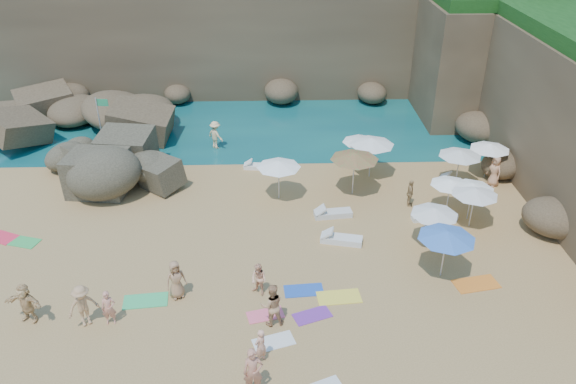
{
  "coord_description": "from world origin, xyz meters",
  "views": [
    {
      "loc": [
        1.29,
        -20.71,
        15.51
      ],
      "look_at": [
        2.0,
        3.0,
        2.0
      ],
      "focal_mm": 35.0,
      "sensor_mm": 36.0,
      "label": 1
    }
  ],
  "objects_px": {
    "person_stand_4": "(495,171)",
    "rock_outcrop": "(116,177)",
    "person_stand_5": "(143,163)",
    "parasol_1": "(451,182)",
    "parasol_2": "(473,186)",
    "flag_pole": "(101,119)",
    "person_stand_1": "(272,305)",
    "person_stand_3": "(410,193)",
    "person_stand_2": "(215,135)",
    "person_stand_6": "(260,346)",
    "person_stand_0": "(109,308)",
    "parasol_0": "(361,139)",
    "lounger_0": "(258,166)"
  },
  "relations": [
    {
      "from": "person_stand_4",
      "to": "rock_outcrop",
      "type": "bearing_deg",
      "value": -121.07
    },
    {
      "from": "person_stand_4",
      "to": "person_stand_5",
      "type": "height_order",
      "value": "person_stand_4"
    },
    {
      "from": "parasol_1",
      "to": "parasol_2",
      "type": "bearing_deg",
      "value": -36.04
    },
    {
      "from": "person_stand_4",
      "to": "flag_pole",
      "type": "bearing_deg",
      "value": -127.71
    },
    {
      "from": "flag_pole",
      "to": "parasol_1",
      "type": "height_order",
      "value": "flag_pole"
    },
    {
      "from": "person_stand_1",
      "to": "person_stand_3",
      "type": "xyz_separation_m",
      "value": [
        7.37,
        8.85,
        -0.19
      ]
    },
    {
      "from": "parasol_1",
      "to": "person_stand_1",
      "type": "xyz_separation_m",
      "value": [
        -9.18,
        -8.13,
        -0.85
      ]
    },
    {
      "from": "parasol_1",
      "to": "person_stand_2",
      "type": "bearing_deg",
      "value": 146.89
    },
    {
      "from": "flag_pole",
      "to": "person_stand_6",
      "type": "bearing_deg",
      "value": -60.39
    },
    {
      "from": "person_stand_0",
      "to": "person_stand_6",
      "type": "bearing_deg",
      "value": -27.26
    },
    {
      "from": "flag_pole",
      "to": "person_stand_0",
      "type": "xyz_separation_m",
      "value": [
        3.92,
        -15.21,
        -1.7
      ]
    },
    {
      "from": "flag_pole",
      "to": "person_stand_0",
      "type": "relative_size",
      "value": 2.52
    },
    {
      "from": "parasol_0",
      "to": "person_stand_2",
      "type": "height_order",
      "value": "parasol_0"
    },
    {
      "from": "parasol_1",
      "to": "person_stand_0",
      "type": "height_order",
      "value": "parasol_1"
    },
    {
      "from": "lounger_0",
      "to": "person_stand_5",
      "type": "xyz_separation_m",
      "value": [
        -6.68,
        -0.57,
        0.65
      ]
    },
    {
      "from": "person_stand_5",
      "to": "person_stand_2",
      "type": "bearing_deg",
      "value": 46.79
    },
    {
      "from": "person_stand_4",
      "to": "person_stand_5",
      "type": "distance_m",
      "value": 20.17
    },
    {
      "from": "person_stand_1",
      "to": "person_stand_3",
      "type": "relative_size",
      "value": 1.25
    },
    {
      "from": "lounger_0",
      "to": "person_stand_2",
      "type": "distance_m",
      "value": 4.14
    },
    {
      "from": "parasol_2",
      "to": "person_stand_5",
      "type": "height_order",
      "value": "parasol_2"
    },
    {
      "from": "parasol_1",
      "to": "person_stand_3",
      "type": "xyz_separation_m",
      "value": [
        -1.81,
        0.72,
        -1.03
      ]
    },
    {
      "from": "lounger_0",
      "to": "person_stand_1",
      "type": "distance_m",
      "value": 13.47
    },
    {
      "from": "person_stand_1",
      "to": "person_stand_5",
      "type": "xyz_separation_m",
      "value": [
        -7.46,
        12.86,
        -0.16
      ]
    },
    {
      "from": "person_stand_2",
      "to": "person_stand_6",
      "type": "distance_m",
      "value": 18.61
    },
    {
      "from": "person_stand_5",
      "to": "flag_pole",
      "type": "bearing_deg",
      "value": 142.23
    },
    {
      "from": "parasol_0",
      "to": "parasol_2",
      "type": "xyz_separation_m",
      "value": [
        4.78,
        -5.8,
        0.0
      ]
    },
    {
      "from": "parasol_1",
      "to": "parasol_2",
      "type": "xyz_separation_m",
      "value": [
        0.91,
        -0.66,
        0.12
      ]
    },
    {
      "from": "parasol_0",
      "to": "person_stand_3",
      "type": "height_order",
      "value": "parasol_0"
    },
    {
      "from": "parasol_2",
      "to": "person_stand_2",
      "type": "relative_size",
      "value": 1.2
    },
    {
      "from": "parasol_1",
      "to": "rock_outcrop",
      "type": "bearing_deg",
      "value": 166.16
    },
    {
      "from": "flag_pole",
      "to": "person_stand_0",
      "type": "bearing_deg",
      "value": -75.53
    },
    {
      "from": "flag_pole",
      "to": "person_stand_1",
      "type": "height_order",
      "value": "flag_pole"
    },
    {
      "from": "parasol_2",
      "to": "person_stand_5",
      "type": "bearing_deg",
      "value": 162.93
    },
    {
      "from": "parasol_1",
      "to": "person_stand_6",
      "type": "xyz_separation_m",
      "value": [
        -9.61,
        -10.05,
        -1.05
      ]
    },
    {
      "from": "parasol_2",
      "to": "person_stand_2",
      "type": "distance_m",
      "value": 16.34
    },
    {
      "from": "lounger_0",
      "to": "person_stand_5",
      "type": "height_order",
      "value": "person_stand_5"
    },
    {
      "from": "lounger_0",
      "to": "person_stand_2",
      "type": "xyz_separation_m",
      "value": [
        -2.75,
        3.0,
        0.78
      ]
    },
    {
      "from": "person_stand_4",
      "to": "person_stand_6",
      "type": "distance_m",
      "value": 18.32
    },
    {
      "from": "person_stand_5",
      "to": "person_stand_6",
      "type": "bearing_deg",
      "value": -59.98
    },
    {
      "from": "parasol_0",
      "to": "parasol_1",
      "type": "height_order",
      "value": "parasol_0"
    },
    {
      "from": "parasol_1",
      "to": "person_stand_2",
      "type": "distance_m",
      "value": 15.21
    },
    {
      "from": "lounger_0",
      "to": "person_stand_2",
      "type": "bearing_deg",
      "value": 138.24
    },
    {
      "from": "parasol_0",
      "to": "parasol_2",
      "type": "height_order",
      "value": "same"
    },
    {
      "from": "parasol_0",
      "to": "person_stand_6",
      "type": "bearing_deg",
      "value": -110.7
    },
    {
      "from": "person_stand_3",
      "to": "person_stand_6",
      "type": "relative_size",
      "value": 1.03
    },
    {
      "from": "lounger_0",
      "to": "person_stand_0",
      "type": "xyz_separation_m",
      "value": [
        -5.59,
        -13.2,
        0.64
      ]
    },
    {
      "from": "flag_pole",
      "to": "person_stand_2",
      "type": "bearing_deg",
      "value": 8.28
    },
    {
      "from": "parasol_0",
      "to": "lounger_0",
      "type": "height_order",
      "value": "parasol_0"
    },
    {
      "from": "person_stand_3",
      "to": "person_stand_6",
      "type": "bearing_deg",
      "value": 150.88
    },
    {
      "from": "person_stand_0",
      "to": "person_stand_1",
      "type": "distance_m",
      "value": 6.38
    }
  ]
}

